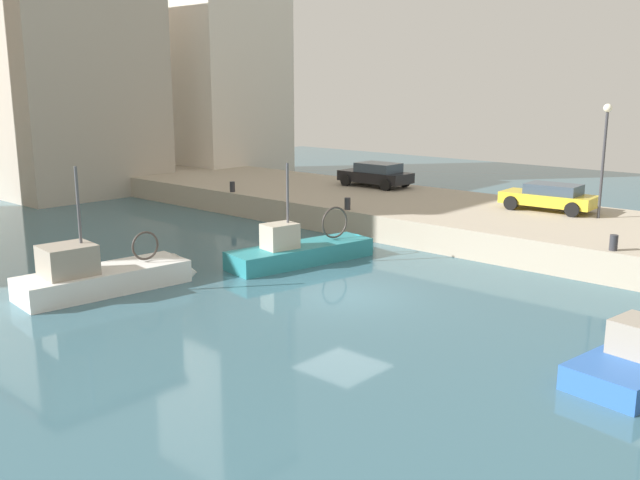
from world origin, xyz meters
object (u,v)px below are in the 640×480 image
(parked_car_yellow, at_px, (550,197))
(fishing_boat_white, at_px, (112,285))
(mooring_bollard_south, at_px, (614,243))
(fishing_boat_teal, at_px, (307,258))
(mooring_bollard_mid, at_px, (347,204))
(mooring_bollard_north, at_px, (232,187))
(parked_car_black, at_px, (376,174))
(quay_streetlamp, at_px, (605,142))

(parked_car_yellow, bearing_deg, fishing_boat_white, 157.93)
(mooring_bollard_south, bearing_deg, fishing_boat_teal, 115.59)
(fishing_boat_teal, xyz_separation_m, mooring_bollard_mid, (4.80, 1.98, 1.36))
(mooring_bollard_mid, xyz_separation_m, mooring_bollard_north, (0.00, 8.00, 0.00))
(fishing_boat_teal, relative_size, mooring_bollard_south, 12.70)
(parked_car_black, bearing_deg, fishing_boat_white, -170.25)
(fishing_boat_teal, bearing_deg, mooring_bollard_north, 64.32)
(fishing_boat_teal, height_order, mooring_bollard_mid, fishing_boat_teal)
(mooring_bollard_south, bearing_deg, mooring_bollard_mid, 90.00)
(mooring_bollard_mid, bearing_deg, quay_streetlamp, -58.78)
(fishing_boat_teal, relative_size, parked_car_yellow, 1.66)
(fishing_boat_white, relative_size, fishing_boat_teal, 0.94)
(mooring_bollard_south, bearing_deg, quay_streetlamp, 25.36)
(parked_car_black, bearing_deg, quay_streetlamp, -94.71)
(parked_car_black, relative_size, quay_streetlamp, 0.85)
(mooring_bollard_mid, bearing_deg, fishing_boat_white, 178.51)
(parked_car_black, height_order, parked_car_yellow, parked_car_black)
(fishing_boat_white, relative_size, parked_car_black, 1.61)
(parked_car_yellow, height_order, quay_streetlamp, quay_streetlamp)
(fishing_boat_white, distance_m, mooring_bollard_mid, 12.16)
(fishing_boat_teal, distance_m, mooring_bollard_south, 11.19)
(parked_car_yellow, bearing_deg, mooring_bollard_north, 111.52)
(mooring_bollard_north, bearing_deg, parked_car_yellow, -68.48)
(parked_car_black, distance_m, mooring_bollard_north, 8.07)
(fishing_boat_white, xyz_separation_m, quay_streetlamp, (17.73, -9.64, 4.29))
(fishing_boat_white, distance_m, mooring_bollard_north, 14.38)
(parked_car_yellow, relative_size, quay_streetlamp, 0.87)
(fishing_boat_white, bearing_deg, mooring_bollard_south, -45.55)
(mooring_bollard_north, xyz_separation_m, quay_streetlamp, (5.65, -17.32, 2.98))
(fishing_boat_white, bearing_deg, mooring_bollard_north, 32.46)
(fishing_boat_white, bearing_deg, parked_car_black, 9.75)
(parked_car_black, distance_m, mooring_bollard_south, 16.94)
(fishing_boat_white, relative_size, quay_streetlamp, 1.36)
(fishing_boat_teal, bearing_deg, parked_car_yellow, -25.02)
(fishing_boat_white, xyz_separation_m, parked_car_black, (18.79, 3.23, 1.73))
(parked_car_yellow, distance_m, mooring_bollard_mid, 9.15)
(fishing_boat_teal, distance_m, parked_car_yellow, 11.94)
(mooring_bollard_mid, bearing_deg, fishing_boat_teal, -157.57)
(mooring_bollard_south, bearing_deg, parked_car_black, 66.65)
(mooring_bollard_south, relative_size, quay_streetlamp, 0.11)
(parked_car_black, height_order, mooring_bollard_mid, parked_car_black)
(mooring_bollard_north, bearing_deg, parked_car_black, -33.58)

